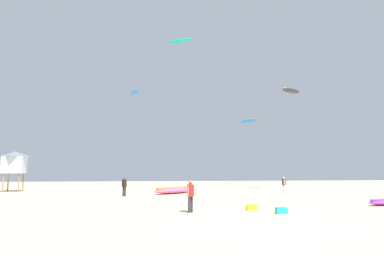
{
  "coord_description": "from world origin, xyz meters",
  "views": [
    {
      "loc": [
        -4.79,
        -15.89,
        2.25
      ],
      "look_at": [
        0.0,
        17.96,
        6.01
      ],
      "focal_mm": 35.62,
      "sensor_mm": 36.0,
      "label": 1
    }
  ],
  "objects_px": {
    "person_midground": "(284,184)",
    "kite_aloft_4": "(249,121)",
    "cooler_box": "(281,211)",
    "person_foreground": "(190,194)",
    "kite_grounded_near": "(175,190)",
    "kite_aloft_2": "(180,41)",
    "kite_aloft_3": "(291,91)",
    "kite_aloft_0": "(135,93)",
    "gear_bag": "(252,207)",
    "person_left": "(124,185)",
    "lifeguard_tower": "(14,162)"
  },
  "relations": [
    {
      "from": "person_midground",
      "to": "kite_aloft_4",
      "type": "xyz_separation_m",
      "value": [
        3.15,
        21.49,
        8.78
      ]
    },
    {
      "from": "person_midground",
      "to": "cooler_box",
      "type": "distance_m",
      "value": 16.66
    },
    {
      "from": "person_foreground",
      "to": "kite_grounded_near",
      "type": "height_order",
      "value": "person_foreground"
    },
    {
      "from": "person_foreground",
      "to": "kite_aloft_2",
      "type": "bearing_deg",
      "value": -50.3
    },
    {
      "from": "person_midground",
      "to": "kite_aloft_3",
      "type": "height_order",
      "value": "kite_aloft_3"
    },
    {
      "from": "kite_aloft_4",
      "to": "kite_aloft_3",
      "type": "bearing_deg",
      "value": -88.97
    },
    {
      "from": "kite_grounded_near",
      "to": "kite_aloft_2",
      "type": "distance_m",
      "value": 21.41
    },
    {
      "from": "kite_aloft_0",
      "to": "kite_aloft_4",
      "type": "bearing_deg",
      "value": 34.0
    },
    {
      "from": "cooler_box",
      "to": "kite_aloft_0",
      "type": "distance_m",
      "value": 28.7
    },
    {
      "from": "person_midground",
      "to": "gear_bag",
      "type": "distance_m",
      "value": 15.48
    },
    {
      "from": "person_left",
      "to": "lifeguard_tower",
      "type": "bearing_deg",
      "value": -93.48
    },
    {
      "from": "person_left",
      "to": "lifeguard_tower",
      "type": "distance_m",
      "value": 14.4
    },
    {
      "from": "person_midground",
      "to": "kite_aloft_0",
      "type": "relative_size",
      "value": 0.68
    },
    {
      "from": "cooler_box",
      "to": "kite_aloft_4",
      "type": "relative_size",
      "value": 0.16
    },
    {
      "from": "gear_bag",
      "to": "lifeguard_tower",
      "type": "bearing_deg",
      "value": 132.45
    },
    {
      "from": "person_foreground",
      "to": "kite_aloft_4",
      "type": "distance_m",
      "value": 39.35
    },
    {
      "from": "gear_bag",
      "to": "kite_grounded_near",
      "type": "bearing_deg",
      "value": 100.28
    },
    {
      "from": "kite_grounded_near",
      "to": "kite_aloft_2",
      "type": "xyz_separation_m",
      "value": [
        1.66,
        10.71,
        18.46
      ]
    },
    {
      "from": "person_midground",
      "to": "kite_aloft_2",
      "type": "height_order",
      "value": "kite_aloft_2"
    },
    {
      "from": "lifeguard_tower",
      "to": "kite_aloft_4",
      "type": "bearing_deg",
      "value": 25.99
    },
    {
      "from": "kite_aloft_2",
      "to": "kite_aloft_4",
      "type": "bearing_deg",
      "value": 37.2
    },
    {
      "from": "person_left",
      "to": "kite_aloft_4",
      "type": "distance_m",
      "value": 30.19
    },
    {
      "from": "kite_grounded_near",
      "to": "person_midground",
      "type": "bearing_deg",
      "value": -10.96
    },
    {
      "from": "person_midground",
      "to": "kite_aloft_0",
      "type": "xyz_separation_m",
      "value": [
        -14.11,
        9.85,
        10.33
      ]
    },
    {
      "from": "person_midground",
      "to": "kite_aloft_3",
      "type": "bearing_deg",
      "value": -107.6
    },
    {
      "from": "kite_aloft_3",
      "to": "kite_aloft_4",
      "type": "height_order",
      "value": "kite_aloft_3"
    },
    {
      "from": "person_left",
      "to": "kite_aloft_3",
      "type": "xyz_separation_m",
      "value": [
        18.17,
        7.0,
        10.19
      ]
    },
    {
      "from": "gear_bag",
      "to": "person_left",
      "type": "bearing_deg",
      "value": 120.91
    },
    {
      "from": "gear_bag",
      "to": "kite_aloft_3",
      "type": "xyz_separation_m",
      "value": [
        10.73,
        19.43,
        10.99
      ]
    },
    {
      "from": "person_left",
      "to": "kite_aloft_2",
      "type": "relative_size",
      "value": 0.47
    },
    {
      "from": "person_foreground",
      "to": "kite_aloft_4",
      "type": "height_order",
      "value": "kite_aloft_4"
    },
    {
      "from": "kite_aloft_2",
      "to": "kite_aloft_3",
      "type": "xyz_separation_m",
      "value": [
        11.9,
        -6.87,
        -7.62
      ]
    },
    {
      "from": "kite_aloft_4",
      "to": "cooler_box",
      "type": "bearing_deg",
      "value": -104.28
    },
    {
      "from": "kite_aloft_4",
      "to": "person_midground",
      "type": "bearing_deg",
      "value": -98.33
    },
    {
      "from": "person_left",
      "to": "lifeguard_tower",
      "type": "height_order",
      "value": "lifeguard_tower"
    },
    {
      "from": "cooler_box",
      "to": "kite_aloft_0",
      "type": "bearing_deg",
      "value": 107.27
    },
    {
      "from": "kite_aloft_0",
      "to": "kite_aloft_3",
      "type": "bearing_deg",
      "value": -13.01
    },
    {
      "from": "kite_grounded_near",
      "to": "person_foreground",
      "type": "bearing_deg",
      "value": -92.47
    },
    {
      "from": "person_left",
      "to": "kite_aloft_2",
      "type": "xyz_separation_m",
      "value": [
        6.28,
        13.87,
        17.81
      ]
    },
    {
      "from": "person_midground",
      "to": "cooler_box",
      "type": "xyz_separation_m",
      "value": [
        -6.25,
        -15.42,
        -0.77
      ]
    },
    {
      "from": "person_left",
      "to": "lifeguard_tower",
      "type": "xyz_separation_m",
      "value": [
        -11.55,
        8.33,
        2.1
      ]
    },
    {
      "from": "lifeguard_tower",
      "to": "cooler_box",
      "type": "distance_m",
      "value": 30.32
    },
    {
      "from": "kite_grounded_near",
      "to": "kite_aloft_4",
      "type": "relative_size",
      "value": 1.37
    },
    {
      "from": "person_foreground",
      "to": "lifeguard_tower",
      "type": "xyz_separation_m",
      "value": [
        -15.47,
        21.38,
        2.06
      ]
    },
    {
      "from": "person_foreground",
      "to": "cooler_box",
      "type": "xyz_separation_m",
      "value": [
        4.58,
        -1.17,
        -0.83
      ]
    },
    {
      "from": "kite_grounded_near",
      "to": "cooler_box",
      "type": "distance_m",
      "value": 17.81
    },
    {
      "from": "kite_aloft_3",
      "to": "kite_aloft_2",
      "type": "bearing_deg",
      "value": 149.98
    },
    {
      "from": "lifeguard_tower",
      "to": "cooler_box",
      "type": "xyz_separation_m",
      "value": [
        20.05,
        -22.56,
        -2.89
      ]
    },
    {
      "from": "kite_grounded_near",
      "to": "gear_bag",
      "type": "distance_m",
      "value": 15.85
    },
    {
      "from": "kite_grounded_near",
      "to": "lifeguard_tower",
      "type": "distance_m",
      "value": 17.2
    }
  ]
}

